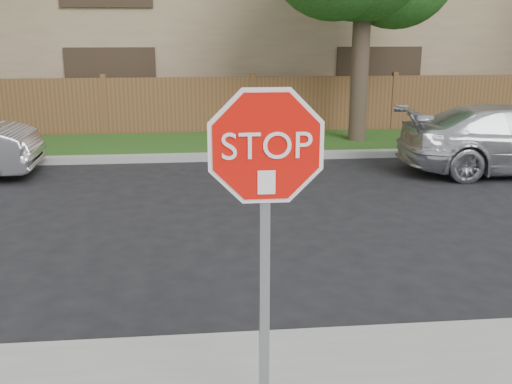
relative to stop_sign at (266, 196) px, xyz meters
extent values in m
plane|color=black|center=(1.19, 1.48, -1.83)|extent=(90.00, 90.00, 0.00)
cube|color=gray|center=(1.19, 9.63, -1.75)|extent=(70.00, 0.30, 0.15)
cube|color=#1E4714|center=(1.19, 11.28, -1.77)|extent=(70.00, 3.00, 0.12)
cube|color=brown|center=(1.19, 12.88, -1.03)|extent=(70.00, 0.12, 1.60)
cube|color=#94795C|center=(1.19, 18.48, 1.17)|extent=(34.00, 8.00, 6.00)
cylinder|color=#382B21|center=(3.69, 11.18, 0.13)|extent=(0.44, 0.44, 3.92)
cube|color=gray|center=(0.00, 0.05, -0.58)|extent=(0.06, 0.06, 2.30)
cylinder|color=white|center=(0.00, -0.02, 0.32)|extent=(1.01, 0.02, 1.01)
cylinder|color=red|center=(0.00, -0.03, 0.32)|extent=(0.93, 0.02, 0.93)
cube|color=white|center=(0.00, -0.05, 0.10)|extent=(0.11, 0.00, 0.15)
camera|label=1|loc=(-0.43, -3.58, 1.01)|focal=42.00mm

